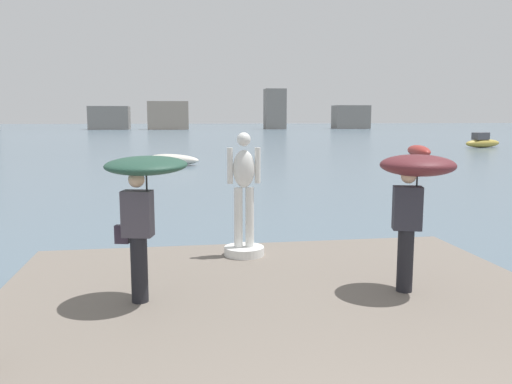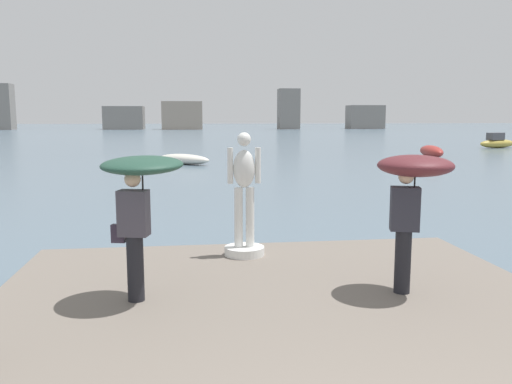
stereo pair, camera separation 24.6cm
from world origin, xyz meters
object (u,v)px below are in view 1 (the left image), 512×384
object	(u,v)px
onlooker_left	(143,187)
boat_mid	(419,151)
statue_white_figure	(244,207)
boat_far	(482,142)
boat_near	(173,159)
onlooker_right	(415,182)

from	to	relation	value
onlooker_left	boat_mid	world-z (taller)	onlooker_left
statue_white_figure	onlooker_left	distance (m)	2.72
statue_white_figure	boat_far	size ratio (longest dim) A/B	0.51
onlooker_left	boat_near	world-z (taller)	onlooker_left
statue_white_figure	onlooker_left	bearing A→B (deg)	-126.89
onlooker_left	boat_mid	size ratio (longest dim) A/B	0.43
boat_near	onlooker_right	bearing A→B (deg)	-82.60
onlooker_left	boat_near	distance (m)	25.19
boat_near	onlooker_left	bearing A→B (deg)	-90.80
onlooker_left	boat_far	world-z (taller)	onlooker_left
onlooker_right	boat_mid	world-z (taller)	onlooker_right
statue_white_figure	onlooker_left	xyz separation A→B (m)	(-1.59, -2.11, 0.66)
onlooker_left	boat_far	xyz separation A→B (m)	(29.08, 38.56, -1.40)
boat_near	boat_mid	distance (m)	17.64
boat_mid	boat_far	world-z (taller)	boat_far
boat_mid	statue_white_figure	bearing A→B (deg)	-121.60
boat_near	boat_far	bearing A→B (deg)	25.05
boat_mid	boat_far	bearing A→B (deg)	42.02
statue_white_figure	onlooker_left	size ratio (longest dim) A/B	1.11
statue_white_figure	boat_near	xyz separation A→B (m)	(-1.23, 23.02, -0.96)
onlooker_right	boat_near	bearing A→B (deg)	97.40
statue_white_figure	boat_near	distance (m)	23.07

